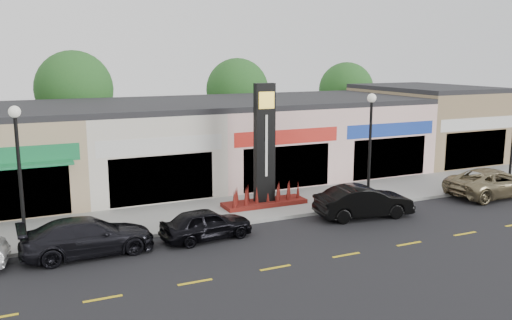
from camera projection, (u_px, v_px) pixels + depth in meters
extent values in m
plane|color=black|center=(242.00, 242.00, 21.93)|extent=(120.00, 120.00, 0.00)
cube|color=gray|center=(206.00, 213.00, 25.80)|extent=(52.00, 4.30, 0.15)
cube|color=gray|center=(223.00, 226.00, 23.79)|extent=(52.00, 0.20, 0.15)
cube|color=tan|center=(6.00, 157.00, 28.28)|extent=(7.00, 10.00, 4.50)
cube|color=#262628|center=(2.00, 111.00, 27.83)|extent=(7.00, 10.00, 0.30)
cube|color=black|center=(8.00, 194.00, 24.02)|extent=(5.25, 0.10, 2.40)
cube|color=#1B7A44|center=(5.00, 156.00, 23.70)|extent=(6.30, 0.12, 0.80)
cube|color=#1B7A44|center=(6.00, 167.00, 23.38)|extent=(5.60, 0.90, 0.12)
cube|color=beige|center=(139.00, 147.00, 31.15)|extent=(7.00, 10.00, 4.50)
cube|color=#262628|center=(138.00, 106.00, 30.70)|extent=(7.00, 10.00, 0.30)
cube|color=black|center=(162.00, 179.00, 26.89)|extent=(5.25, 0.10, 2.40)
cube|color=silver|center=(161.00, 145.00, 26.57)|extent=(6.30, 0.12, 0.80)
cube|color=beige|center=(250.00, 140.00, 34.02)|extent=(7.00, 10.00, 4.50)
cube|color=#262628|center=(250.00, 101.00, 33.57)|extent=(7.00, 10.00, 0.30)
cube|color=black|center=(287.00, 167.00, 29.77)|extent=(5.25, 0.10, 2.40)
cube|color=red|center=(287.00, 137.00, 29.45)|extent=(6.30, 0.12, 0.80)
cube|color=beige|center=(344.00, 133.00, 36.90)|extent=(7.00, 10.00, 4.50)
cube|color=#262628|center=(345.00, 98.00, 36.45)|extent=(7.00, 10.00, 0.30)
cube|color=black|center=(389.00, 158.00, 32.64)|extent=(5.25, 0.10, 2.40)
cube|color=#1739A5|center=(391.00, 130.00, 32.32)|extent=(6.30, 0.12, 0.80)
cube|color=#876F4E|center=(424.00, 124.00, 39.72)|extent=(7.00, 10.00, 5.00)
cube|color=#262628|center=(426.00, 88.00, 39.22)|extent=(7.00, 10.00, 0.30)
cube|color=black|center=(475.00, 149.00, 35.51)|extent=(5.25, 0.10, 2.40)
cube|color=silver|center=(477.00, 124.00, 35.19)|extent=(6.30, 0.12, 0.80)
cylinder|color=#382619|center=(78.00, 142.00, 37.39)|extent=(0.36, 0.36, 3.15)
sphere|color=#174B1A|center=(74.00, 89.00, 36.70)|extent=(5.20, 5.20, 5.20)
cylinder|color=#382619|center=(238.00, 133.00, 42.33)|extent=(0.36, 0.36, 2.97)
sphere|color=#174B1A|center=(237.00, 89.00, 41.69)|extent=(4.80, 4.80, 4.80)
cylinder|color=#382619|center=(345.00, 127.00, 46.45)|extent=(0.36, 0.36, 2.80)
sphere|color=#174B1A|center=(346.00, 90.00, 45.84)|extent=(4.60, 4.60, 4.60)
cylinder|color=black|center=(26.00, 244.00, 20.82)|extent=(0.32, 0.32, 0.30)
cylinder|color=black|center=(20.00, 181.00, 20.35)|extent=(0.14, 0.14, 5.00)
sphere|color=silver|center=(15.00, 112.00, 19.86)|extent=(0.44, 0.44, 0.44)
cylinder|color=black|center=(368.00, 199.00, 27.39)|extent=(0.32, 0.32, 0.30)
cylinder|color=black|center=(370.00, 150.00, 26.92)|extent=(0.14, 0.14, 5.00)
sphere|color=silver|center=(372.00, 98.00, 26.43)|extent=(0.44, 0.44, 0.44)
cylinder|color=black|center=(509.00, 180.00, 31.49)|extent=(0.32, 0.32, 0.30)
cube|color=#55160E|center=(264.00, 203.00, 26.86)|extent=(4.20, 1.30, 0.20)
cube|color=black|center=(264.00, 145.00, 26.31)|extent=(1.00, 0.40, 6.00)
cube|color=yellow|center=(267.00, 100.00, 25.70)|extent=(0.80, 0.05, 0.80)
cube|color=silver|center=(266.00, 146.00, 26.12)|extent=(0.12, 0.04, 3.00)
imported|color=black|center=(88.00, 236.00, 20.42)|extent=(2.12, 4.97, 1.43)
imported|color=black|center=(206.00, 224.00, 22.18)|extent=(1.90, 3.93, 1.30)
imported|color=black|center=(364.00, 202.00, 25.18)|extent=(2.20, 4.73, 1.50)
imported|color=#867755|center=(493.00, 183.00, 29.00)|extent=(2.55, 5.43, 1.50)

